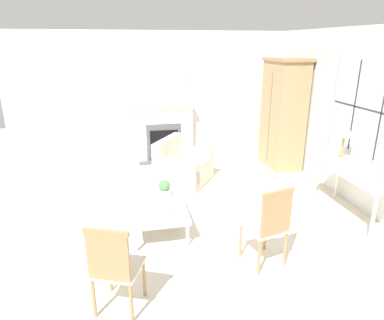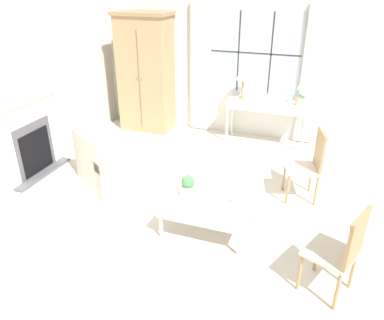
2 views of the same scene
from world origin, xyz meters
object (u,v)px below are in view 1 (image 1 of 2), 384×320
(fireplace, at_px, (163,130))
(table_lamp, at_px, (345,131))
(potted_plant_small, at_px, (164,189))
(accent_chair_wooden, at_px, (114,265))
(armchair_upholstered, at_px, (183,168))
(armoire, at_px, (283,114))
(side_chair_wooden, at_px, (270,223))
(pillar_candle, at_px, (169,213))
(console_table, at_px, (357,173))
(coffee_table, at_px, (157,209))

(fireplace, distance_m, table_lamp, 3.79)
(potted_plant_small, bearing_deg, accent_chair_wooden, -21.88)
(armchair_upholstered, bearing_deg, table_lamp, 58.53)
(fireplace, xyz_separation_m, armoire, (0.85, 2.43, 0.44))
(side_chair_wooden, bearing_deg, fireplace, -170.55)
(armoire, relative_size, armchair_upholstered, 1.75)
(fireplace, bearing_deg, pillar_candle, -6.32)
(console_table, height_order, armchair_upholstered, armchair_upholstered)
(coffee_table, xyz_separation_m, potted_plant_small, (-0.30, 0.14, 0.17))
(potted_plant_small, bearing_deg, armchair_upholstered, 159.31)
(armoire, height_order, table_lamp, armoire)
(accent_chair_wooden, bearing_deg, fireplace, 166.73)
(coffee_table, bearing_deg, armchair_upholstered, 158.45)
(accent_chair_wooden, bearing_deg, side_chair_wooden, 102.94)
(armoire, xyz_separation_m, console_table, (2.41, 0.04, -0.43))
(side_chair_wooden, bearing_deg, potted_plant_small, -143.27)
(console_table, height_order, pillar_candle, console_table)
(armoire, height_order, coffee_table, armoire)
(armoire, distance_m, table_lamp, 1.92)
(console_table, xyz_separation_m, pillar_candle, (0.10, -2.84, -0.29))
(console_table, xyz_separation_m, coffee_table, (-0.20, -2.96, -0.38))
(armoire, distance_m, potted_plant_small, 3.43)
(fireplace, relative_size, accent_chair_wooden, 2.06)
(pillar_candle, bearing_deg, accent_chair_wooden, -30.49)
(side_chair_wooden, relative_size, coffee_table, 0.98)
(side_chair_wooden, height_order, coffee_table, side_chair_wooden)
(armchair_upholstered, distance_m, potted_plant_small, 1.54)
(fireplace, bearing_deg, table_lamp, 42.38)
(side_chair_wooden, distance_m, coffee_table, 1.63)
(accent_chair_wooden, distance_m, coffee_table, 1.62)
(fireplace, relative_size, pillar_candle, 17.28)
(table_lamp, height_order, side_chair_wooden, table_lamp)
(accent_chair_wooden, relative_size, coffee_table, 0.95)
(table_lamp, distance_m, potted_plant_small, 2.97)
(armchair_upholstered, height_order, potted_plant_small, armchair_upholstered)
(armoire, distance_m, side_chair_wooden, 3.77)
(potted_plant_small, bearing_deg, armoire, 124.43)
(fireplace, xyz_separation_m, coffee_table, (3.06, -0.50, -0.37))
(fireplace, distance_m, side_chair_wooden, 4.21)
(side_chair_wooden, relative_size, accent_chair_wooden, 1.03)
(fireplace, xyz_separation_m, armchair_upholstered, (1.34, 0.19, -0.42))
(console_table, bearing_deg, table_lamp, 173.03)
(console_table, xyz_separation_m, accent_chair_wooden, (1.30, -3.54, -0.15))
(armoire, xyz_separation_m, armchair_upholstered, (0.48, -2.24, -0.86))
(armchair_upholstered, distance_m, side_chair_wooden, 2.88)
(armchair_upholstered, bearing_deg, fireplace, -172.11)
(table_lamp, distance_m, coffee_table, 3.17)
(fireplace, height_order, table_lamp, fireplace)
(armchair_upholstered, distance_m, coffee_table, 1.86)
(table_lamp, bearing_deg, armchair_upholstered, -121.47)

